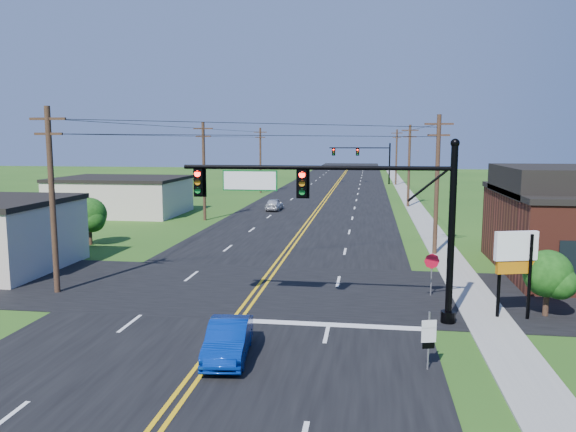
% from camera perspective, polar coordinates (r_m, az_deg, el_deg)
% --- Properties ---
extents(ground, '(260.00, 260.00, 0.00)m').
position_cam_1_polar(ground, '(17.45, -11.53, -17.64)').
color(ground, '#214914').
rests_on(ground, ground).
extents(road_main, '(16.00, 220.00, 0.04)m').
position_cam_1_polar(road_main, '(65.44, 3.37, 1.29)').
color(road_main, black).
rests_on(road_main, ground).
extents(road_cross, '(70.00, 10.00, 0.04)m').
position_cam_1_polar(road_cross, '(28.34, -3.27, -7.40)').
color(road_cross, black).
rests_on(road_cross, ground).
extents(sidewalk, '(2.00, 160.00, 0.08)m').
position_cam_1_polar(sidewalk, '(55.51, 13.34, -0.06)').
color(sidewalk, gray).
rests_on(sidewalk, ground).
extents(signal_mast_main, '(11.30, 0.60, 7.48)m').
position_cam_1_polar(signal_mast_main, '(22.98, 5.29, 1.03)').
color(signal_mast_main, black).
rests_on(signal_mast_main, ground).
extents(signal_mast_far, '(10.98, 0.60, 7.48)m').
position_cam_1_polar(signal_mast_far, '(94.84, 7.64, 6.00)').
color(signal_mast_far, black).
rests_on(signal_mast_far, ground).
extents(cream_bldg_far, '(12.20, 9.20, 3.70)m').
position_cam_1_polar(cream_bldg_far, '(58.46, -16.59, 2.00)').
color(cream_bldg_far, beige).
rests_on(cream_bldg_far, ground).
extents(utility_pole_left_a, '(1.80, 0.28, 9.00)m').
position_cam_1_polar(utility_pole_left_a, '(29.10, -22.84, 1.82)').
color(utility_pole_left_a, '#362418').
rests_on(utility_pole_left_a, ground).
extents(utility_pole_left_b, '(1.80, 0.28, 9.00)m').
position_cam_1_polar(utility_pole_left_b, '(52.07, -8.54, 4.73)').
color(utility_pole_left_b, '#362418').
rests_on(utility_pole_left_b, ground).
extents(utility_pole_left_c, '(1.80, 0.28, 9.00)m').
position_cam_1_polar(utility_pole_left_c, '(78.29, -2.82, 5.81)').
color(utility_pole_left_c, '#362418').
rests_on(utility_pole_left_c, ground).
extents(utility_pole_right_a, '(1.80, 0.28, 9.00)m').
position_cam_1_polar(utility_pole_right_a, '(37.14, 14.89, 3.34)').
color(utility_pole_right_a, '#362418').
rests_on(utility_pole_right_a, ground).
extents(utility_pole_right_b, '(1.80, 0.28, 9.00)m').
position_cam_1_polar(utility_pole_right_b, '(62.99, 12.20, 5.16)').
color(utility_pole_right_b, '#362418').
rests_on(utility_pole_right_b, ground).
extents(utility_pole_right_c, '(1.80, 0.28, 9.00)m').
position_cam_1_polar(utility_pole_right_c, '(92.93, 10.95, 6.00)').
color(utility_pole_right_c, '#362418').
rests_on(utility_pole_right_c, ground).
extents(tree_right_back, '(3.00, 3.00, 4.10)m').
position_cam_1_polar(tree_right_back, '(42.40, 22.52, 0.65)').
color(tree_right_back, '#362418').
rests_on(tree_right_back, ground).
extents(shrub_corner, '(2.00, 2.00, 2.86)m').
position_cam_1_polar(shrub_corner, '(26.03, 24.88, -5.35)').
color(shrub_corner, '#362418').
rests_on(shrub_corner, ground).
extents(tree_left, '(2.40, 2.40, 3.37)m').
position_cam_1_polar(tree_left, '(41.97, -19.52, 0.13)').
color(tree_left, '#362418').
rests_on(tree_left, ground).
extents(blue_car, '(1.74, 3.96, 1.27)m').
position_cam_1_polar(blue_car, '(19.70, -6.09, -12.48)').
color(blue_car, '#062A92').
rests_on(blue_car, ground).
extents(distant_car, '(1.57, 3.67, 1.24)m').
position_cam_1_polar(distant_car, '(58.93, -1.40, 1.16)').
color(distant_car, silver).
rests_on(distant_car, ground).
extents(route_sign, '(0.48, 0.16, 1.97)m').
position_cam_1_polar(route_sign, '(19.01, 14.10, -11.81)').
color(route_sign, slate).
rests_on(route_sign, ground).
extents(stop_sign, '(0.73, 0.19, 2.08)m').
position_cam_1_polar(stop_sign, '(27.59, 14.39, -4.89)').
color(stop_sign, slate).
rests_on(stop_sign, ground).
extents(pylon_sign, '(1.80, 0.74, 3.71)m').
position_cam_1_polar(pylon_sign, '(24.94, 22.12, -3.73)').
color(pylon_sign, black).
rests_on(pylon_sign, ground).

